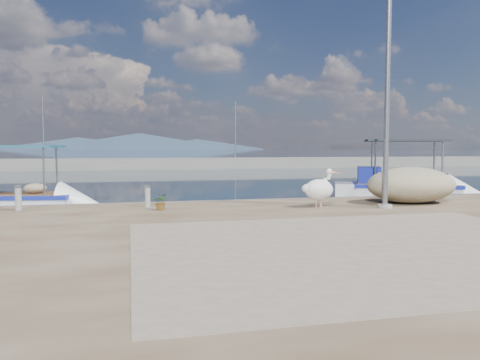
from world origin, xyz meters
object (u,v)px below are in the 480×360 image
boat_left (15,203)px  boat_right (403,192)px  lamp_post (387,100)px  pelican (319,189)px  bollard_near (148,195)px

boat_left → boat_right: (16.95, 0.36, 0.03)m
lamp_post → pelican: bearing=162.7°
boat_right → pelican: bearing=-114.3°
lamp_post → bollard_near: (-7.11, 1.89, -2.93)m
boat_right → bollard_near: boat_right is taller
pelican → boat_left: bearing=155.1°
pelican → bollard_near: 5.36m
boat_right → pelican: size_ratio=5.55×
boat_right → boat_left: bearing=-155.1°
pelican → lamp_post: size_ratio=0.18×
boat_left → bollard_near: 6.69m
boat_right → bollard_near: bearing=-134.2°
lamp_post → boat_right: bearing=53.7°
boat_right → pelican: (-6.90, -6.22, 0.82)m
boat_left → lamp_post: lamp_post is taller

